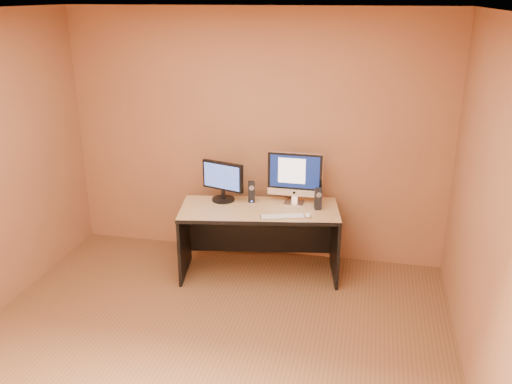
# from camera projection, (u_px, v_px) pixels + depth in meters

# --- Properties ---
(floor) EXTENTS (4.00, 4.00, 0.00)m
(floor) POSITION_uv_depth(u_px,v_px,m) (200.00, 360.00, 4.25)
(floor) COLOR brown
(floor) RESTS_ON ground
(walls) EXTENTS (4.00, 4.00, 2.60)m
(walls) POSITION_uv_depth(u_px,v_px,m) (194.00, 206.00, 3.80)
(walls) COLOR #925C3B
(walls) RESTS_ON ground
(ceiling) EXTENTS (4.00, 4.00, 0.00)m
(ceiling) POSITION_uv_depth(u_px,v_px,m) (186.00, 12.00, 3.35)
(ceiling) COLOR white
(ceiling) RESTS_ON walls
(desk) EXTENTS (1.65, 0.94, 0.72)m
(desk) POSITION_uv_depth(u_px,v_px,m) (259.00, 242.00, 5.45)
(desk) COLOR tan
(desk) RESTS_ON ground
(imac) EXTENTS (0.55, 0.21, 0.53)m
(imac) POSITION_uv_depth(u_px,v_px,m) (294.00, 178.00, 5.37)
(imac) COLOR silver
(imac) RESTS_ON desk
(second_monitor) EXTENTS (0.51, 0.36, 0.41)m
(second_monitor) POSITION_uv_depth(u_px,v_px,m) (223.00, 181.00, 5.46)
(second_monitor) COLOR black
(second_monitor) RESTS_ON desk
(speaker_left) EXTENTS (0.08, 0.09, 0.21)m
(speaker_left) POSITION_uv_depth(u_px,v_px,m) (251.00, 192.00, 5.46)
(speaker_left) COLOR black
(speaker_left) RESTS_ON desk
(speaker_right) EXTENTS (0.08, 0.08, 0.21)m
(speaker_right) POSITION_uv_depth(u_px,v_px,m) (318.00, 199.00, 5.27)
(speaker_right) COLOR black
(speaker_right) RESTS_ON desk
(keyboard) EXTENTS (0.43, 0.23, 0.02)m
(keyboard) POSITION_uv_depth(u_px,v_px,m) (282.00, 216.00, 5.11)
(keyboard) COLOR silver
(keyboard) RESTS_ON desk
(mouse) EXTENTS (0.06, 0.10, 0.03)m
(mouse) POSITION_uv_depth(u_px,v_px,m) (308.00, 215.00, 5.12)
(mouse) COLOR white
(mouse) RESTS_ON desk
(cable_a) EXTENTS (0.13, 0.18, 0.01)m
(cable_a) POSITION_uv_depth(u_px,v_px,m) (290.00, 200.00, 5.54)
(cable_a) COLOR black
(cable_a) RESTS_ON desk
(cable_b) EXTENTS (0.03, 0.17, 0.01)m
(cable_b) POSITION_uv_depth(u_px,v_px,m) (289.00, 200.00, 5.54)
(cable_b) COLOR black
(cable_b) RESTS_ON desk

